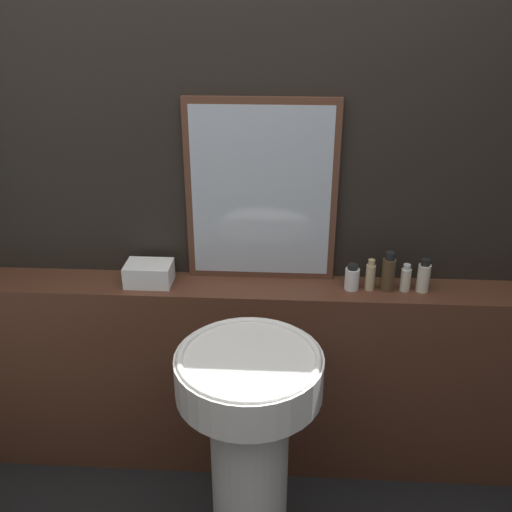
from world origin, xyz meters
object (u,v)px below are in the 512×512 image
(body_wash_bottle, at_px, (406,278))
(hand_soap_bottle, at_px, (424,276))
(towel_stack, at_px, (149,273))
(conditioner_bottle, at_px, (370,276))
(shampoo_bottle, at_px, (352,278))
(lotion_bottle, at_px, (388,273))
(mirror, at_px, (261,193))
(pedestal_sink, at_px, (249,437))

(body_wash_bottle, xyz_separation_m, hand_soap_bottle, (0.07, 0.00, 0.01))
(towel_stack, bearing_deg, conditioner_bottle, 0.00)
(shampoo_bottle, height_order, lotion_bottle, lotion_bottle)
(mirror, bearing_deg, hand_soap_bottle, -7.84)
(towel_stack, distance_m, shampoo_bottle, 0.80)
(hand_soap_bottle, bearing_deg, shampoo_bottle, 180.00)
(lotion_bottle, bearing_deg, pedestal_sink, -136.03)
(pedestal_sink, height_order, towel_stack, towel_stack)
(lotion_bottle, height_order, hand_soap_bottle, lotion_bottle)
(conditioner_bottle, xyz_separation_m, hand_soap_bottle, (0.20, 0.00, 0.00))
(towel_stack, bearing_deg, hand_soap_bottle, 0.00)
(towel_stack, xyz_separation_m, shampoo_bottle, (0.80, 0.00, 0.01))
(mirror, bearing_deg, conditioner_bottle, -11.46)
(conditioner_bottle, distance_m, hand_soap_bottle, 0.20)
(mirror, relative_size, shampoo_bottle, 6.84)
(towel_stack, height_order, lotion_bottle, lotion_bottle)
(towel_stack, height_order, conditioner_bottle, conditioner_bottle)
(towel_stack, relative_size, shampoo_bottle, 1.74)
(conditioner_bottle, height_order, body_wash_bottle, conditioner_bottle)
(shampoo_bottle, distance_m, hand_soap_bottle, 0.27)
(pedestal_sink, height_order, lotion_bottle, lotion_bottle)
(mirror, xyz_separation_m, conditioner_bottle, (0.43, -0.09, -0.30))
(conditioner_bottle, distance_m, body_wash_bottle, 0.14)
(body_wash_bottle, bearing_deg, towel_stack, 180.00)
(pedestal_sink, height_order, hand_soap_bottle, hand_soap_bottle)
(lotion_bottle, bearing_deg, towel_stack, 180.00)
(pedestal_sink, height_order, shampoo_bottle, shampoo_bottle)
(conditioner_bottle, bearing_deg, mirror, 168.54)
(pedestal_sink, height_order, conditioner_bottle, conditioner_bottle)
(shampoo_bottle, bearing_deg, pedestal_sink, -127.06)
(body_wash_bottle, bearing_deg, mirror, 171.24)
(mirror, relative_size, towel_stack, 3.94)
(mirror, xyz_separation_m, towel_stack, (-0.44, -0.09, -0.31))
(shampoo_bottle, bearing_deg, hand_soap_bottle, 0.00)
(pedestal_sink, distance_m, lotion_bottle, 0.81)
(towel_stack, distance_m, hand_soap_bottle, 1.07)
(pedestal_sink, distance_m, conditioner_bottle, 0.76)
(mirror, height_order, lotion_bottle, mirror)
(conditioner_bottle, relative_size, lotion_bottle, 0.80)
(pedestal_sink, xyz_separation_m, hand_soap_bottle, (0.64, 0.48, 0.39))
(mirror, xyz_separation_m, hand_soap_bottle, (0.63, -0.09, -0.30))
(body_wash_bottle, distance_m, hand_soap_bottle, 0.07)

